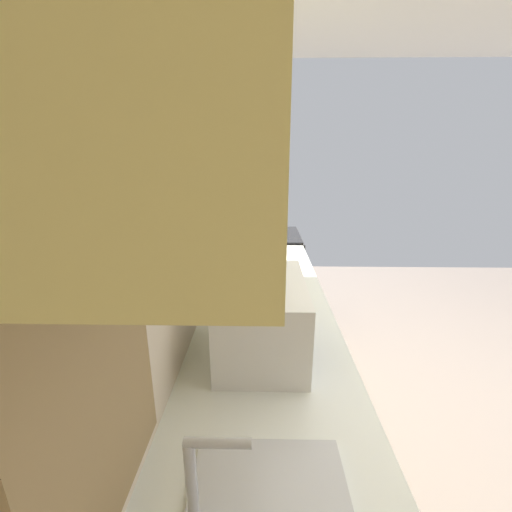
# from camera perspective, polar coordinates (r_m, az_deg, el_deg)

# --- Properties ---
(ground_plane) EXTENTS (6.19, 6.19, 0.00)m
(ground_plane) POSITION_cam_1_polar(r_m,az_deg,el_deg) (2.65, 31.12, -24.06)
(ground_plane) COLOR gray
(wall_back) EXTENTS (3.99, 0.12, 2.55)m
(wall_back) POSITION_cam_1_polar(r_m,az_deg,el_deg) (1.76, -10.72, 4.78)
(wall_back) COLOR beige
(wall_back) RESTS_ON ground_plane
(counter_run) EXTENTS (3.00, 0.67, 0.89)m
(counter_run) POSITION_cam_1_polar(r_m,az_deg,el_deg) (1.74, 1.62, -26.51)
(counter_run) COLOR #EADE7B
(counter_run) RESTS_ON ground_plane
(upper_cabinets) EXTENTS (2.26, 0.31, 0.65)m
(upper_cabinets) POSITION_cam_1_polar(r_m,az_deg,el_deg) (1.29, -6.10, 28.54)
(upper_cabinets) COLOR #E8D677
(window_back_wall) EXTENTS (0.44, 0.02, 0.67)m
(window_back_wall) POSITION_cam_1_polar(r_m,az_deg,el_deg) (0.66, -26.24, -16.86)
(window_back_wall) COLOR #997A4C
(oven_range) EXTENTS (0.70, 0.68, 1.07)m
(oven_range) POSITION_cam_1_polar(r_m,az_deg,el_deg) (3.32, 1.68, -3.71)
(oven_range) COLOR black
(oven_range) RESTS_ON ground_plane
(microwave) EXTENTS (0.52, 0.34, 0.29)m
(microwave) POSITION_cam_1_polar(r_m,az_deg,el_deg) (1.32, 1.08, -10.30)
(microwave) COLOR white
(microwave) RESTS_ON counter_run
(bowl) EXTENTS (0.16, 0.16, 0.06)m
(bowl) POSITION_cam_1_polar(r_m,az_deg,el_deg) (1.96, 4.17, -4.38)
(bowl) COLOR gold
(bowl) RESTS_ON counter_run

